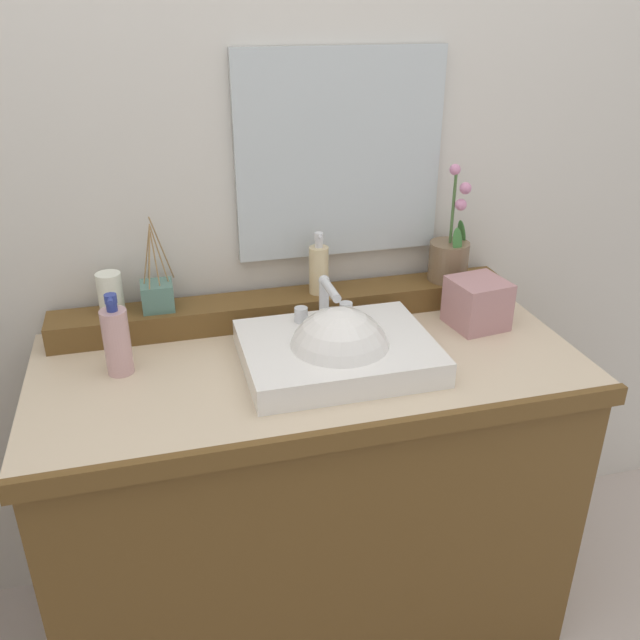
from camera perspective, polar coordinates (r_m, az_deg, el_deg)
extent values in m
cube|color=#BDAFA6|center=(2.13, -0.73, -24.23)|extent=(2.97, 3.77, 0.10)
cube|color=silver|center=(1.80, -4.22, 14.42)|extent=(2.97, 0.20, 2.46)
cube|color=brown|center=(1.82, -0.81, -15.23)|extent=(1.24, 0.57, 0.79)
cube|color=beige|center=(1.58, -0.91, -3.89)|extent=(1.26, 0.59, 0.04)
cube|color=brown|center=(1.34, 2.21, -9.97)|extent=(1.26, 0.02, 0.04)
cube|color=brown|center=(1.75, -2.71, 1.12)|extent=(1.19, 0.11, 0.07)
cube|color=white|center=(1.53, 1.49, -2.75)|extent=(0.43, 0.34, 0.06)
sphere|color=white|center=(1.52, 1.66, -3.23)|extent=(0.24, 0.24, 0.24)
cylinder|color=silver|center=(1.60, 0.34, 1.71)|extent=(0.02, 0.02, 0.10)
cylinder|color=silver|center=(1.53, 0.89, 2.61)|extent=(0.02, 0.11, 0.02)
sphere|color=silver|center=(1.58, 0.35, 3.37)|extent=(0.03, 0.03, 0.03)
cylinder|color=silver|center=(1.60, -1.56, 0.46)|extent=(0.03, 0.03, 0.04)
cylinder|color=silver|center=(1.63, 2.21, 0.89)|extent=(0.03, 0.03, 0.04)
cylinder|color=brown|center=(1.85, 10.84, 4.93)|extent=(0.11, 0.11, 0.10)
cylinder|color=tan|center=(1.83, 10.96, 6.29)|extent=(0.09, 0.09, 0.01)
cylinder|color=#476B38|center=(1.80, 11.24, 9.37)|extent=(0.01, 0.01, 0.19)
ellipsoid|color=#387033|center=(1.86, 11.93, 7.13)|extent=(0.03, 0.04, 0.08)
ellipsoid|color=#387033|center=(1.80, 11.58, 6.54)|extent=(0.03, 0.02, 0.07)
sphere|color=#CC80A8|center=(1.79, 11.87, 9.55)|extent=(0.03, 0.03, 0.03)
sphere|color=#CC80A8|center=(1.78, 12.25, 10.88)|extent=(0.03, 0.03, 0.03)
sphere|color=#CC80A8|center=(1.78, 11.39, 12.41)|extent=(0.03, 0.03, 0.03)
cylinder|color=beige|center=(1.73, -0.10, 4.26)|extent=(0.05, 0.05, 0.12)
cylinder|color=silver|center=(1.70, -0.11, 6.49)|extent=(0.02, 0.02, 0.02)
cylinder|color=silver|center=(1.70, -0.11, 7.09)|extent=(0.02, 0.02, 0.02)
cylinder|color=silver|center=(1.68, 0.01, 7.07)|extent=(0.01, 0.03, 0.01)
cylinder|color=white|center=(1.70, -17.37, 2.23)|extent=(0.06, 0.06, 0.10)
cube|color=slate|center=(1.69, -13.63, 2.00)|extent=(0.08, 0.08, 0.07)
cylinder|color=#9E7A4C|center=(1.66, -13.46, 5.37)|extent=(0.03, 0.01, 0.16)
cylinder|color=#9E7A4C|center=(1.68, -13.28, 5.93)|extent=(0.05, 0.06, 0.18)
cylinder|color=#9E7A4C|center=(1.68, -14.32, 5.33)|extent=(0.02, 0.04, 0.15)
cylinder|color=#9E7A4C|center=(1.66, -14.51, 5.19)|extent=(0.03, 0.01, 0.16)
cylinder|color=#9E7A4C|center=(1.64, -14.28, 4.91)|extent=(0.02, 0.04, 0.15)
cylinder|color=#9E7A4C|center=(1.65, -13.80, 4.86)|extent=(0.01, 0.02, 0.14)
cylinder|color=#C99C9E|center=(1.54, -16.85, -1.79)|extent=(0.06, 0.06, 0.15)
cylinder|color=navy|center=(1.51, -17.26, 1.08)|extent=(0.02, 0.02, 0.02)
cylinder|color=navy|center=(1.50, -17.35, 1.73)|extent=(0.03, 0.03, 0.02)
cylinder|color=navy|center=(1.48, -17.38, 1.63)|extent=(0.01, 0.03, 0.01)
cube|color=#B58083|center=(1.75, 13.21, 1.40)|extent=(0.15, 0.15, 0.12)
cube|color=silver|center=(1.73, 1.72, 13.78)|extent=(0.53, 0.02, 0.51)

